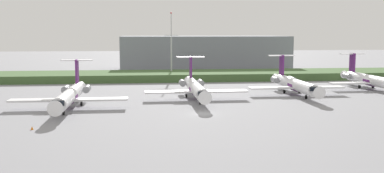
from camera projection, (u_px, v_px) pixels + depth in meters
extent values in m
plane|color=gray|center=(186.00, 92.00, 112.49)|extent=(500.00, 500.00, 0.00)
cube|color=#426033|center=(177.00, 76.00, 143.45)|extent=(320.00, 20.00, 2.31)
cylinder|color=white|center=(70.00, 96.00, 88.77)|extent=(2.70, 24.00, 2.70)
cone|color=white|center=(57.00, 107.00, 75.45)|extent=(2.70, 3.00, 2.70)
cone|color=white|center=(79.00, 87.00, 102.59)|extent=(2.30, 4.00, 2.29)
cube|color=black|center=(59.00, 103.00, 77.26)|extent=(2.02, 1.80, 0.90)
cylinder|color=#591E66|center=(70.00, 97.00, 88.79)|extent=(2.76, 3.60, 2.76)
cube|color=white|center=(38.00, 100.00, 87.22)|extent=(11.00, 3.20, 0.36)
cube|color=white|center=(100.00, 99.00, 88.49)|extent=(11.00, 3.20, 0.36)
cube|color=#591E66|center=(77.00, 71.00, 99.15)|extent=(0.36, 3.20, 5.20)
cube|color=white|center=(77.00, 60.00, 99.16)|extent=(6.80, 1.80, 0.24)
cylinder|color=gray|center=(66.00, 89.00, 97.58)|extent=(1.50, 3.40, 1.50)
cylinder|color=gray|center=(87.00, 89.00, 98.07)|extent=(1.50, 3.40, 1.50)
cylinder|color=gray|center=(63.00, 110.00, 81.60)|extent=(0.20, 0.20, 0.65)
cylinder|color=black|center=(63.00, 113.00, 81.67)|extent=(0.30, 0.90, 0.90)
cylinder|color=black|center=(62.00, 104.00, 91.17)|extent=(0.35, 0.90, 0.90)
cylinder|color=black|center=(81.00, 104.00, 91.58)|extent=(0.35, 0.90, 0.90)
cylinder|color=white|center=(196.00, 88.00, 100.82)|extent=(2.70, 24.00, 2.70)
cone|color=white|center=(204.00, 97.00, 87.50)|extent=(2.70, 3.00, 2.70)
cone|color=white|center=(189.00, 81.00, 114.64)|extent=(2.29, 4.00, 2.29)
cube|color=black|center=(203.00, 93.00, 89.32)|extent=(2.03, 1.80, 0.90)
cylinder|color=#591E66|center=(196.00, 89.00, 100.84)|extent=(2.76, 3.60, 2.76)
cube|color=white|center=(170.00, 92.00, 99.27)|extent=(11.00, 3.20, 0.36)
cube|color=white|center=(223.00, 91.00, 100.54)|extent=(11.00, 3.20, 0.36)
cube|color=#591E66|center=(191.00, 67.00, 111.20)|extent=(0.36, 3.20, 5.20)
cube|color=white|center=(190.00, 57.00, 111.21)|extent=(6.80, 1.80, 0.24)
cylinder|color=gray|center=(182.00, 83.00, 109.63)|extent=(1.50, 3.40, 1.50)
cylinder|color=gray|center=(201.00, 83.00, 110.12)|extent=(1.50, 3.40, 1.50)
cylinder|color=gray|center=(200.00, 100.00, 93.65)|extent=(0.20, 0.20, 0.65)
cylinder|color=black|center=(200.00, 102.00, 93.72)|extent=(0.30, 0.90, 0.90)
cylinder|color=black|center=(186.00, 96.00, 103.22)|extent=(0.35, 0.90, 0.90)
cylinder|color=black|center=(203.00, 95.00, 103.63)|extent=(0.35, 0.90, 0.90)
cylinder|color=white|center=(295.00, 84.00, 108.03)|extent=(2.70, 24.00, 2.70)
cone|color=white|center=(317.00, 92.00, 94.71)|extent=(2.70, 3.00, 2.70)
cone|color=white|center=(278.00, 79.00, 121.85)|extent=(2.30, 4.00, 2.29)
cube|color=black|center=(313.00, 89.00, 96.52)|extent=(2.02, 1.80, 0.90)
cylinder|color=#591E66|center=(295.00, 85.00, 108.05)|extent=(2.76, 3.60, 2.76)
cube|color=white|center=(272.00, 88.00, 106.48)|extent=(11.00, 3.20, 0.36)
cube|color=white|center=(320.00, 87.00, 107.75)|extent=(11.00, 3.20, 0.36)
cube|color=#591E66|center=(282.00, 65.00, 118.41)|extent=(0.36, 3.20, 5.20)
cube|color=white|center=(282.00, 56.00, 118.42)|extent=(6.80, 1.80, 0.24)
cylinder|color=gray|center=(275.00, 80.00, 116.84)|extent=(1.50, 3.40, 1.50)
cylinder|color=gray|center=(292.00, 80.00, 117.33)|extent=(1.50, 3.40, 1.50)
cylinder|color=gray|center=(306.00, 95.00, 100.86)|extent=(0.20, 0.20, 0.65)
cylinder|color=black|center=(306.00, 97.00, 100.93)|extent=(0.30, 0.90, 0.90)
cylinder|color=black|center=(284.00, 92.00, 110.43)|extent=(0.35, 0.90, 0.90)
cylinder|color=black|center=(299.00, 91.00, 110.84)|extent=(0.35, 0.90, 0.90)
cylinder|color=white|center=(371.00, 80.00, 117.82)|extent=(2.70, 24.00, 2.70)
cone|color=white|center=(347.00, 75.00, 131.63)|extent=(2.30, 4.00, 2.29)
cylinder|color=#591E66|center=(371.00, 81.00, 117.83)|extent=(2.76, 3.60, 2.76)
cube|color=white|center=(351.00, 83.00, 116.27)|extent=(11.00, 3.20, 0.36)
cube|color=#591E66|center=(352.00, 62.00, 128.20)|extent=(0.36, 3.20, 5.20)
cube|color=white|center=(352.00, 54.00, 128.20)|extent=(6.80, 1.80, 0.24)
cylinder|color=gray|center=(347.00, 76.00, 126.63)|extent=(1.50, 3.40, 1.50)
cylinder|color=gray|center=(362.00, 76.00, 127.11)|extent=(1.50, 3.40, 1.50)
cylinder|color=black|center=(359.00, 87.00, 120.22)|extent=(0.35, 0.90, 0.90)
cylinder|color=black|center=(373.00, 87.00, 120.63)|extent=(0.35, 0.90, 0.90)
cylinder|color=#B2B2B7|center=(171.00, 58.00, 145.80)|extent=(0.50, 0.50, 13.51)
cylinder|color=#B2B2B7|center=(171.00, 25.00, 144.55)|extent=(0.28, 0.28, 7.27)
cube|color=#B2B2B7|center=(171.00, 35.00, 144.94)|extent=(4.40, 0.20, 0.20)
sphere|color=red|center=(171.00, 13.00, 144.09)|extent=(0.50, 0.50, 0.50)
cube|color=gray|center=(203.00, 53.00, 179.63)|extent=(64.43, 29.36, 13.35)
cone|color=orange|center=(32.00, 128.00, 69.40)|extent=(0.44, 0.44, 0.55)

